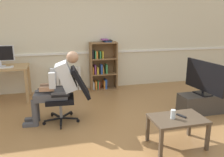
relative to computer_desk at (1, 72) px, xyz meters
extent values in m
plane|color=olive|center=(1.96, -2.15, -0.64)|extent=(18.00, 18.00, 0.00)
cube|color=beige|center=(1.96, 0.50, 0.71)|extent=(12.00, 0.10, 2.70)
cube|color=white|center=(1.96, 0.44, 0.28)|extent=(12.00, 0.03, 0.05)
cube|color=tan|center=(0.52, -0.29, -0.28)|extent=(0.06, 0.06, 0.72)
cube|color=tan|center=(0.52, 0.29, -0.28)|extent=(0.06, 0.06, 0.72)
cube|color=tan|center=(0.00, 0.00, 0.10)|extent=(1.12, 0.66, 0.04)
cube|color=silver|center=(0.00, 0.06, 0.12)|extent=(0.18, 0.14, 0.01)
cube|color=silver|center=(0.00, 0.08, 0.18)|extent=(0.04, 0.02, 0.10)
cube|color=white|center=(0.02, -0.14, 0.12)|extent=(0.44, 0.12, 0.02)
cube|color=white|center=(0.25, -0.12, 0.13)|extent=(0.06, 0.10, 0.03)
cube|color=brown|center=(1.97, 0.27, -0.05)|extent=(0.03, 0.28, 1.19)
cube|color=brown|center=(2.61, 0.27, -0.05)|extent=(0.03, 0.28, 1.19)
cube|color=brown|center=(2.29, 0.41, -0.05)|extent=(0.63, 0.02, 1.19)
cube|color=brown|center=(2.29, 0.27, -0.63)|extent=(0.60, 0.28, 0.03)
cube|color=brown|center=(2.29, 0.27, -0.24)|extent=(0.60, 0.28, 0.03)
cube|color=brown|center=(2.29, 0.27, 0.15)|extent=(0.60, 0.28, 0.03)
cube|color=brown|center=(2.29, 0.27, 0.53)|extent=(0.60, 0.28, 0.03)
cube|color=white|center=(2.02, 0.28, -0.52)|extent=(0.03, 0.19, 0.19)
cube|color=orange|center=(2.02, 0.29, -0.14)|extent=(0.03, 0.19, 0.18)
cube|color=black|center=(2.02, 0.28, 0.26)|extent=(0.03, 0.19, 0.21)
cube|color=orange|center=(2.08, 0.27, -0.51)|extent=(0.04, 0.19, 0.20)
cube|color=#89428E|center=(2.07, 0.28, -0.12)|extent=(0.03, 0.19, 0.22)
cube|color=#38844C|center=(2.08, 0.28, 0.25)|extent=(0.03, 0.19, 0.18)
cube|color=#38844C|center=(2.15, 0.27, -0.52)|extent=(0.04, 0.19, 0.19)
cube|color=gold|center=(2.13, 0.27, -0.14)|extent=(0.04, 0.19, 0.17)
cube|color=orange|center=(2.12, 0.28, 0.25)|extent=(0.04, 0.19, 0.17)
cube|color=red|center=(2.16, 0.26, -0.52)|extent=(0.02, 0.19, 0.19)
cube|color=#2D519E|center=(2.23, 0.26, -0.11)|extent=(0.04, 0.19, 0.23)
cube|color=#38844C|center=(2.20, 0.26, 0.25)|extent=(0.03, 0.19, 0.18)
cube|color=orange|center=(2.30, 0.27, -0.52)|extent=(0.03, 0.19, 0.20)
cube|color=orange|center=(2.27, 0.28, -0.15)|extent=(0.02, 0.19, 0.16)
cube|color=gold|center=(2.26, 0.25, 0.25)|extent=(0.03, 0.19, 0.18)
cube|color=#2D519E|center=(2.33, 0.26, -0.50)|extent=(0.05, 0.19, 0.24)
cube|color=#38844C|center=(2.36, 0.28, -0.11)|extent=(0.04, 0.19, 0.23)
cube|color=#2D519E|center=(2.40, 0.30, 0.56)|extent=(0.16, 0.22, 0.02)
cube|color=black|center=(2.42, 0.28, 0.58)|extent=(0.16, 0.22, 0.02)
cube|color=#89428E|center=(2.33, 0.31, 0.61)|extent=(0.16, 0.22, 0.02)
cube|color=white|center=(1.02, 0.39, -0.35)|extent=(0.06, 0.08, 0.58)
cube|color=white|center=(1.09, 0.39, -0.35)|extent=(0.06, 0.08, 0.58)
cube|color=white|center=(1.17, 0.39, -0.35)|extent=(0.06, 0.08, 0.58)
cube|color=white|center=(1.25, 0.39, -0.35)|extent=(0.06, 0.08, 0.58)
cube|color=white|center=(1.32, 0.39, -0.35)|extent=(0.06, 0.08, 0.58)
cube|color=white|center=(1.40, 0.39, -0.35)|extent=(0.06, 0.08, 0.58)
cube|color=white|center=(1.47, 0.39, -0.35)|extent=(0.06, 0.08, 0.58)
cube|color=white|center=(1.55, 0.39, -0.35)|extent=(0.06, 0.08, 0.58)
cube|color=white|center=(1.62, 0.39, -0.35)|extent=(0.06, 0.08, 0.58)
cube|color=white|center=(1.70, 0.39, -0.35)|extent=(0.06, 0.08, 0.58)
cube|color=black|center=(1.16, -1.51, -0.58)|extent=(0.06, 0.30, 0.02)
cylinder|color=black|center=(1.15, -1.66, -0.61)|extent=(0.03, 0.06, 0.06)
cube|color=black|center=(1.31, -1.42, -0.58)|extent=(0.29, 0.15, 0.02)
cylinder|color=black|center=(1.45, -1.48, -0.61)|extent=(0.06, 0.04, 0.06)
cube|color=black|center=(1.27, -1.25, -0.58)|extent=(0.22, 0.25, 0.02)
cylinder|color=black|center=(1.36, -1.13, -0.61)|extent=(0.05, 0.06, 0.06)
cube|color=black|center=(1.09, -1.24, -0.58)|extent=(0.19, 0.27, 0.02)
cylinder|color=black|center=(1.01, -1.11, -0.61)|extent=(0.05, 0.06, 0.06)
cube|color=black|center=(1.03, -1.40, -0.58)|extent=(0.30, 0.11, 0.02)
cylinder|color=black|center=(0.88, -1.44, -0.61)|extent=(0.06, 0.04, 0.06)
cylinder|color=gray|center=(1.17, -1.37, -0.42)|extent=(0.05, 0.05, 0.30)
cube|color=black|center=(1.17, -1.37, -0.23)|extent=(0.49, 0.49, 0.07)
cube|color=black|center=(1.53, -1.39, 0.05)|extent=(0.34, 0.46, 0.53)
cube|color=black|center=(1.21, -1.11, -0.09)|extent=(0.28, 0.06, 0.03)
cube|color=black|center=(1.17, -1.63, -0.09)|extent=(0.28, 0.06, 0.03)
cube|color=#4C4C51|center=(1.17, -1.37, -0.13)|extent=(0.28, 0.36, 0.14)
cube|color=silver|center=(1.29, -1.37, 0.17)|extent=(0.38, 0.36, 0.52)
sphere|color=#A87A5B|center=(1.41, -1.38, 0.49)|extent=(0.20, 0.20, 0.20)
cube|color=black|center=(0.89, -1.35, -0.03)|extent=(0.15, 0.05, 0.02)
cube|color=#4C4C51|center=(0.97, -1.25, -0.16)|extent=(0.43, 0.16, 0.13)
cylinder|color=#4C4C51|center=(0.76, -1.24, -0.41)|extent=(0.10, 0.10, 0.46)
cube|color=#4C4C51|center=(0.66, -1.23, -0.61)|extent=(0.23, 0.10, 0.06)
cube|color=#4C4C51|center=(0.96, -1.45, -0.16)|extent=(0.43, 0.16, 0.13)
cylinder|color=#4C4C51|center=(0.75, -1.44, -0.41)|extent=(0.10, 0.10, 0.46)
cube|color=#4C4C51|center=(0.65, -1.43, -0.61)|extent=(0.23, 0.10, 0.06)
cube|color=silver|center=(1.08, -1.20, 0.15)|extent=(0.11, 0.09, 0.26)
cube|color=#A87A5B|center=(0.98, -1.26, -0.01)|extent=(0.24, 0.09, 0.07)
cube|color=silver|center=(1.06, -1.52, 0.15)|extent=(0.11, 0.09, 0.26)
cube|color=#A87A5B|center=(0.96, -1.45, -0.01)|extent=(0.24, 0.09, 0.07)
cube|color=#3D3833|center=(3.79, -1.63, -0.46)|extent=(0.86, 0.38, 0.37)
cube|color=black|center=(3.79, -1.63, -0.27)|extent=(0.24, 0.34, 0.02)
cylinder|color=black|center=(3.79, -1.63, -0.23)|extent=(0.04, 0.04, 0.05)
cube|color=black|center=(3.79, -1.63, 0.07)|extent=(0.15, 0.95, 0.56)
cube|color=white|center=(3.81, -1.62, 0.07)|extent=(0.11, 0.89, 0.51)
cube|color=#4C3D2D|center=(2.38, -2.78, -0.44)|extent=(0.04, 0.04, 0.39)
cube|color=#4C3D2D|center=(3.07, -2.78, -0.44)|extent=(0.04, 0.04, 0.39)
cube|color=#4C3D2D|center=(3.07, -2.35, -0.44)|extent=(0.04, 0.04, 0.39)
cube|color=#4C3D2D|center=(2.38, -2.35, -0.44)|extent=(0.04, 0.04, 0.39)
cube|color=#4C3D2D|center=(2.72, -2.57, -0.23)|extent=(0.75, 0.49, 0.03)
cylinder|color=silver|center=(2.64, -2.57, -0.15)|extent=(0.07, 0.07, 0.13)
cube|color=black|center=(2.79, -2.54, -0.21)|extent=(0.09, 0.15, 0.02)
camera|label=1|loc=(1.12, -5.16, 1.13)|focal=36.65mm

